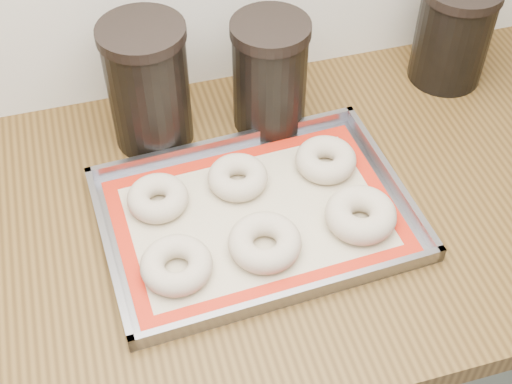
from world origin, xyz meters
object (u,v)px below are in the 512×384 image
object	(u,v)px
bagel_front_left	(176,265)
bagel_back_mid	(238,177)
canister_right	(453,33)
bagel_back_right	(326,160)
bagel_front_mid	(265,242)
canister_left	(148,85)
baking_tray	(256,216)
canister_mid	(270,75)
bagel_back_left	(158,198)
bagel_front_right	(361,215)

from	to	relation	value
bagel_front_left	bagel_back_mid	distance (m)	0.19
canister_right	bagel_back_right	bearing A→B (deg)	-149.80
bagel_front_mid	bagel_back_right	size ratio (longest dim) A/B	1.09
bagel_back_right	canister_left	xyz separation A→B (m)	(-0.25, 0.15, 0.09)
bagel_back_mid	baking_tray	bearing A→B (deg)	-82.59
bagel_front_left	bagel_back_right	bearing A→B (deg)	27.12
baking_tray	bagel_back_right	size ratio (longest dim) A/B	4.86
bagel_front_mid	canister_mid	xyz separation A→B (m)	(0.09, 0.28, 0.08)
baking_tray	bagel_front_mid	xyz separation A→B (m)	(-0.01, -0.07, 0.02)
bagel_back_left	canister_right	size ratio (longest dim) A/B	0.50
baking_tray	canister_left	size ratio (longest dim) A/B	2.19
bagel_front_mid	bagel_back_left	distance (m)	0.18
bagel_front_mid	canister_left	distance (m)	0.32
baking_tray	bagel_back_left	distance (m)	0.15
canister_left	baking_tray	bearing A→B (deg)	-63.09
canister_left	bagel_front_left	bearing A→B (deg)	-94.31
baking_tray	bagel_front_mid	world-z (taller)	bagel_front_mid
bagel_back_mid	canister_left	distance (m)	0.20
bagel_front_right	bagel_back_left	distance (m)	0.31
baking_tray	bagel_back_mid	xyz separation A→B (m)	(-0.01, 0.07, 0.02)
canister_left	canister_right	world-z (taller)	canister_left
bagel_back_left	bagel_back_right	xyz separation A→B (m)	(0.27, 0.01, 0.00)
canister_left	canister_right	distance (m)	0.54
bagel_back_left	canister_mid	world-z (taller)	canister_mid
canister_mid	bagel_front_mid	bearing A→B (deg)	-107.89
bagel_back_mid	canister_right	size ratio (longest dim) A/B	0.51
bagel_back_mid	canister_right	world-z (taller)	canister_right
bagel_back_left	canister_mid	xyz separation A→B (m)	(0.22, 0.15, 0.08)
bagel_front_mid	canister_left	xyz separation A→B (m)	(-0.11, 0.29, 0.09)
baking_tray	bagel_back_right	world-z (taller)	bagel_back_right
bagel_front_left	bagel_back_right	xyz separation A→B (m)	(0.27, 0.14, 0.00)
canister_mid	baking_tray	bearing A→B (deg)	-111.66
bagel_front_mid	bagel_front_right	size ratio (longest dim) A/B	1.00
bagel_back_right	bagel_front_right	bearing A→B (deg)	-85.56
canister_left	canister_right	bearing A→B (deg)	1.72
bagel_front_right	bagel_back_right	distance (m)	0.13
bagel_back_mid	bagel_back_right	world-z (taller)	bagel_back_right
bagel_front_right	canister_left	bearing A→B (deg)	132.84
bagel_front_left	bagel_back_left	world-z (taller)	same
bagel_front_right	canister_mid	world-z (taller)	canister_mid
bagel_back_left	bagel_back_right	world-z (taller)	bagel_back_right
bagel_front_left	canister_left	size ratio (longest dim) A/B	0.47
bagel_front_mid	canister_right	xyz separation A→B (m)	(0.44, 0.31, 0.07)
bagel_front_right	bagel_back_right	size ratio (longest dim) A/B	1.09
bagel_back_mid	canister_left	bearing A→B (deg)	124.39
bagel_back_right	canister_mid	size ratio (longest dim) A/B	0.50
bagel_front_left	canister_mid	size ratio (longest dim) A/B	0.52
bagel_front_left	bagel_back_left	bearing A→B (deg)	90.76
bagel_back_right	canister_mid	bearing A→B (deg)	110.60
bagel_back_right	canister_right	xyz separation A→B (m)	(0.29, 0.17, 0.07)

